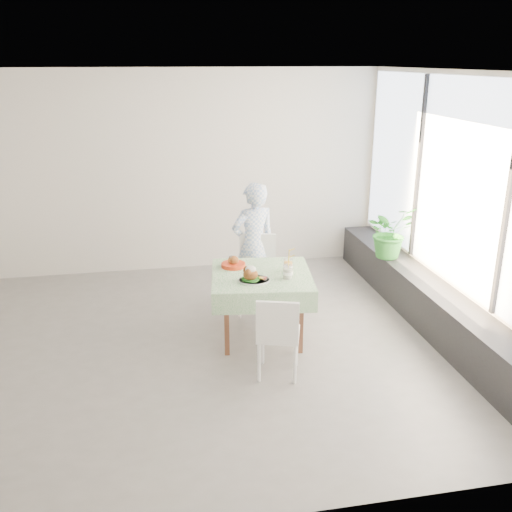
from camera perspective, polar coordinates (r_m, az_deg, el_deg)
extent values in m
plane|color=slate|center=(6.18, -7.19, -9.06)|extent=(6.00, 6.00, 0.00)
plane|color=white|center=(5.46, -8.46, 17.85)|extent=(6.00, 6.00, 0.00)
cube|color=silver|center=(8.09, -8.86, 8.20)|extent=(6.00, 0.02, 2.80)
cube|color=silver|center=(3.32, -5.13, -7.88)|extent=(6.00, 0.02, 2.80)
cube|color=silver|center=(6.53, 19.60, 4.70)|extent=(0.02, 5.00, 2.80)
cube|color=#D1E0F9|center=(6.46, 19.61, 6.83)|extent=(0.01, 4.80, 2.18)
cube|color=black|center=(6.79, 17.06, -4.77)|extent=(0.40, 4.80, 0.50)
cube|color=brown|center=(6.07, 0.55, -2.07)|extent=(1.01, 1.01, 0.04)
cube|color=white|center=(6.06, 0.55, -1.84)|extent=(1.17, 1.17, 0.01)
cube|color=white|center=(6.76, 0.05, -1.98)|extent=(0.53, 0.53, 0.04)
cube|color=white|center=(6.86, 0.16, 0.49)|extent=(0.43, 0.15, 0.44)
cube|color=white|center=(5.48, 2.27, -7.81)|extent=(0.49, 0.49, 0.04)
cube|color=white|center=(5.23, 2.16, -6.59)|extent=(0.39, 0.15, 0.39)
imported|color=#8AAADD|center=(6.85, -0.25, 1.03)|extent=(0.64, 0.51, 1.55)
cylinder|color=white|center=(5.85, -0.19, -2.45)|extent=(0.33, 0.33, 0.02)
cylinder|color=#165314|center=(5.84, -0.55, -2.33)|extent=(0.18, 0.18, 0.02)
ellipsoid|color=brown|center=(5.82, -0.55, -1.85)|extent=(0.15, 0.14, 0.12)
ellipsoid|color=white|center=(5.80, -0.55, -1.36)|extent=(0.11, 0.10, 0.08)
cylinder|color=maroon|center=(5.85, 0.82, -2.21)|extent=(0.06, 0.06, 0.03)
cylinder|color=white|center=(6.10, 3.23, -0.93)|extent=(0.10, 0.10, 0.14)
cylinder|color=orange|center=(6.11, 3.23, -1.07)|extent=(0.09, 0.09, 0.10)
cylinder|color=white|center=(6.08, 3.24, -0.27)|extent=(0.11, 0.11, 0.01)
cylinder|color=gold|center=(6.06, 3.31, 0.20)|extent=(0.01, 0.04, 0.20)
cylinder|color=white|center=(5.91, 3.20, -1.61)|extent=(0.10, 0.10, 0.14)
cylinder|color=beige|center=(5.92, 3.20, -1.76)|extent=(0.09, 0.09, 0.10)
cylinder|color=white|center=(5.89, 3.21, -0.94)|extent=(0.10, 0.10, 0.01)
cylinder|color=gold|center=(5.87, 3.28, -0.47)|extent=(0.01, 0.04, 0.19)
cylinder|color=red|center=(6.25, -2.28, -0.91)|extent=(0.27, 0.27, 0.04)
cylinder|color=white|center=(6.25, -2.28, -0.81)|extent=(0.22, 0.22, 0.02)
ellipsoid|color=brown|center=(6.24, -2.29, -0.43)|extent=(0.12, 0.11, 0.10)
imported|color=#297D2C|center=(7.40, 13.22, 2.38)|extent=(0.73, 0.68, 0.67)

